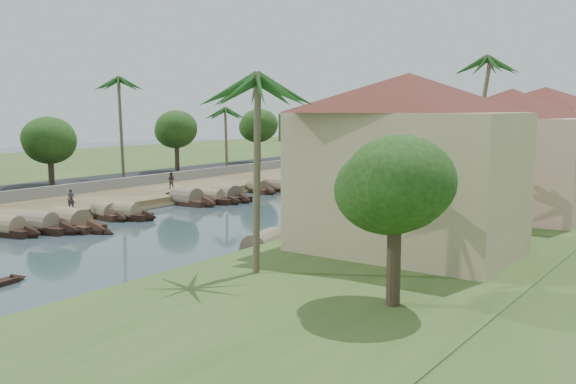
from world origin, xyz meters
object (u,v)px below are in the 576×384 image
Objects in this scene: building_near at (407,162)px; sampan_1 at (6,230)px; person_near at (71,199)px; bridge at (492,154)px.

building_near is 30.51m from sampan_1.
person_near is at bearing -179.73° from building_near.
person_near is at bearing -99.25° from bridge.
building_near is 8.41× the size of person_near.
bridge is 76.54m from building_near.
bridge is 75.13m from person_near.
sampan_1 is 4.06× the size of person_near.
sampan_1 is at bearing -97.00° from bridge.
sampan_1 is at bearing -109.82° from person_near.
bridge is 82.03m from sampan_1.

